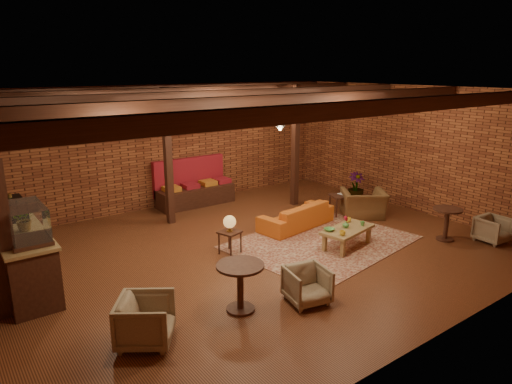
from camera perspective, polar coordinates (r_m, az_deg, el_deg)
floor at (r=9.42m, az=-0.20°, el=-7.31°), size 10.00×10.00×0.00m
ceiling at (r=8.70m, az=-0.22°, el=12.52°), size 10.00×8.00×0.02m
wall_back at (r=12.33m, az=-11.26°, el=5.58°), size 10.00×0.02×3.20m
wall_front at (r=6.28m, az=21.87°, el=-4.66°), size 10.00×0.02×3.20m
wall_right at (r=12.48m, az=18.78°, el=5.18°), size 0.02×8.00×3.20m
ceiling_beams at (r=8.71m, az=-0.22°, el=11.74°), size 9.80×6.40×0.22m
ceiling_pipe at (r=10.06m, az=-5.68°, el=10.84°), size 9.60×0.12×0.12m
post_left at (r=10.83m, az=-10.96°, el=4.27°), size 0.16×0.16×3.20m
post_right at (r=12.18m, az=4.95°, el=5.70°), size 0.16×0.16×3.20m
service_counter at (r=8.58m, az=-27.42°, el=-5.72°), size 0.80×2.50×1.60m
plant_counter at (r=8.65m, az=-27.34°, el=-2.59°), size 0.35×0.39×0.30m
banquette at (r=12.43m, az=-7.61°, el=0.63°), size 2.10×0.70×1.00m
service_sign at (r=11.70m, az=-6.86°, el=8.97°), size 0.86×0.06×0.30m
ceiling_spotlights at (r=8.73m, az=-0.21°, el=10.29°), size 6.40×4.40×0.28m
rug at (r=9.94m, az=8.20°, el=-6.18°), size 4.06×3.34×0.01m
sofa at (r=10.70m, az=5.05°, el=-2.94°), size 2.04×1.04×0.57m
coffee_table at (r=9.64m, az=11.29°, el=-4.72°), size 1.31×0.83×0.67m
side_table_lamp at (r=9.07m, az=-3.31°, el=-4.11°), size 0.48×0.48×0.80m
round_table_left at (r=7.05m, az=-1.98°, el=-10.87°), size 0.73×0.73×0.76m
armchair_a at (r=6.53m, az=-13.66°, el=-15.10°), size 0.96×0.97×0.73m
armchair_b at (r=7.40m, az=6.42°, el=-11.29°), size 0.74×0.71×0.64m
armchair_right at (r=11.65m, az=13.29°, el=-0.90°), size 1.23×1.15×0.91m
side_table_book at (r=11.67m, az=10.49°, el=-0.56°), size 0.59×0.59×0.54m
round_table_right at (r=10.64m, az=22.76°, el=-3.13°), size 0.61×0.61×0.71m
armchair_far at (r=11.00m, az=27.50°, el=-4.04°), size 0.63×0.59×0.61m
plant_tall at (r=12.83m, az=12.59°, el=4.15°), size 1.72×1.72×2.44m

